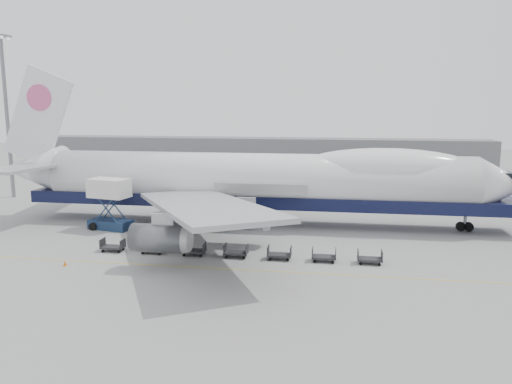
# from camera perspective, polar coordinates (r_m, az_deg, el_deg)

# --- Properties ---
(ground) EXTENTS (260.00, 260.00, 0.00)m
(ground) POSITION_cam_1_polar(r_m,az_deg,el_deg) (51.75, -2.04, -6.67)
(ground) COLOR gray
(ground) RESTS_ON ground
(apron_line) EXTENTS (60.00, 0.15, 0.01)m
(apron_line) POSITION_cam_1_polar(r_m,az_deg,el_deg) (46.16, -3.49, -8.75)
(apron_line) COLOR gold
(apron_line) RESTS_ON ground
(hangar) EXTENTS (110.00, 8.00, 7.00)m
(hangar) POSITION_cam_1_polar(r_m,az_deg,el_deg) (120.80, -0.31, 4.56)
(hangar) COLOR slate
(hangar) RESTS_ON ground
(floodlight_mast) EXTENTS (2.40, 2.40, 25.43)m
(floodlight_mast) POSITION_cam_1_polar(r_m,az_deg,el_deg) (89.14, -26.63, 8.56)
(floodlight_mast) COLOR slate
(floodlight_mast) RESTS_ON ground
(airliner) EXTENTS (67.00, 55.30, 19.98)m
(airliner) POSITION_cam_1_polar(r_m,az_deg,el_deg) (62.00, 0.65, 1.44)
(airliner) COLOR white
(airliner) RESTS_ON ground
(catering_truck) EXTENTS (5.47, 4.24, 6.12)m
(catering_truck) POSITION_cam_1_polar(r_m,az_deg,el_deg) (62.24, -16.38, -0.97)
(catering_truck) COLOR #182B4A
(catering_truck) RESTS_ON ground
(traffic_cone) EXTENTS (0.35, 0.35, 0.51)m
(traffic_cone) POSITION_cam_1_polar(r_m,az_deg,el_deg) (50.11, -21.01, -7.61)
(traffic_cone) COLOR orange
(traffic_cone) RESTS_ON ground
(dolly_0) EXTENTS (2.30, 1.35, 1.30)m
(dolly_0) POSITION_cam_1_polar(r_m,az_deg,el_deg) (53.27, -16.05, -5.98)
(dolly_0) COLOR #2D2D30
(dolly_0) RESTS_ON ground
(dolly_1) EXTENTS (2.30, 1.35, 1.30)m
(dolly_1) POSITION_cam_1_polar(r_m,az_deg,el_deg) (51.63, -11.71, -6.30)
(dolly_1) COLOR #2D2D30
(dolly_1) RESTS_ON ground
(dolly_2) EXTENTS (2.30, 1.35, 1.30)m
(dolly_2) POSITION_cam_1_polar(r_m,az_deg,el_deg) (50.30, -7.12, -6.60)
(dolly_2) COLOR #2D2D30
(dolly_2) RESTS_ON ground
(dolly_3) EXTENTS (2.30, 1.35, 1.30)m
(dolly_3) POSITION_cam_1_polar(r_m,az_deg,el_deg) (49.31, -2.30, -6.87)
(dolly_3) COLOR #2D2D30
(dolly_3) RESTS_ON ground
(dolly_4) EXTENTS (2.30, 1.35, 1.30)m
(dolly_4) POSITION_cam_1_polar(r_m,az_deg,el_deg) (48.68, 2.69, -7.10)
(dolly_4) COLOR #2D2D30
(dolly_4) RESTS_ON ground
(dolly_5) EXTENTS (2.30, 1.35, 1.30)m
(dolly_5) POSITION_cam_1_polar(r_m,az_deg,el_deg) (48.42, 7.77, -7.28)
(dolly_5) COLOR #2D2D30
(dolly_5) RESTS_ON ground
(dolly_6) EXTENTS (2.30, 1.35, 1.30)m
(dolly_6) POSITION_cam_1_polar(r_m,az_deg,el_deg) (48.54, 12.87, -7.40)
(dolly_6) COLOR #2D2D30
(dolly_6) RESTS_ON ground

